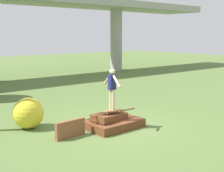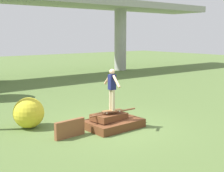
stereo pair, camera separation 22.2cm
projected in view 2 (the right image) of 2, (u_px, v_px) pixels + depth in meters
The scene contains 6 objects.
ground_plane at pixel (113, 128), 11.15m from camera, with size 80.00×80.00×0.00m, color #567038.
scrap_pile at pixel (112, 122), 11.11m from camera, with size 2.05×1.39×0.59m.
scrap_plank_loose at pixel (70, 129), 10.06m from camera, with size 1.10×0.22×0.57m.
skateboard at pixel (112, 111), 10.91m from camera, with size 0.77×0.30×0.09m.
skater at pixel (112, 87), 10.78m from camera, with size 0.25×1.04×1.45m.
bush_yellow_flowering at pixel (29, 113), 11.04m from camera, with size 1.10×1.10×1.10m.
Camera 2 is at (-6.70, -8.42, 3.27)m, focal length 50.00 mm.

